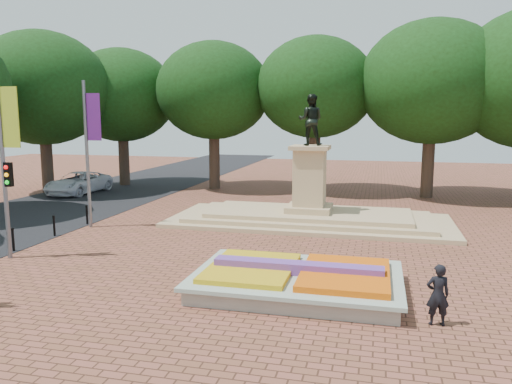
# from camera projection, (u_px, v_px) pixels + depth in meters

# --- Properties ---
(ground) EXTENTS (90.00, 90.00, 0.00)m
(ground) POSITION_uv_depth(u_px,v_px,m) (278.00, 269.00, 17.54)
(ground) COLOR brown
(ground) RESTS_ON ground
(asphalt_street) EXTENTS (9.00, 90.00, 0.02)m
(asphalt_street) POSITION_uv_depth(u_px,v_px,m) (14.00, 220.00, 25.89)
(asphalt_street) COLOR black
(asphalt_street) RESTS_ON ground
(flower_bed) EXTENTS (6.30, 4.30, 0.91)m
(flower_bed) POSITION_uv_depth(u_px,v_px,m) (298.00, 279.00, 15.33)
(flower_bed) COLOR gray
(flower_bed) RESTS_ON ground
(monument) EXTENTS (14.00, 6.00, 6.40)m
(monument) POSITION_uv_depth(u_px,v_px,m) (309.00, 206.00, 25.09)
(monument) COLOR tan
(monument) RESTS_ON ground
(tree_row_back) EXTENTS (44.80, 8.80, 10.43)m
(tree_row_back) POSITION_uv_depth(u_px,v_px,m) (366.00, 96.00, 33.27)
(tree_row_back) COLOR #35281C
(tree_row_back) RESTS_ON ground
(van) EXTENTS (2.66, 5.43, 1.49)m
(van) POSITION_uv_depth(u_px,v_px,m) (79.00, 183.00, 34.70)
(van) COLOR white
(van) RESTS_ON ground
(pedestrian) EXTENTS (0.65, 0.48, 1.62)m
(pedestrian) POSITION_uv_depth(u_px,v_px,m) (438.00, 295.00, 12.77)
(pedestrian) COLOR black
(pedestrian) RESTS_ON ground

